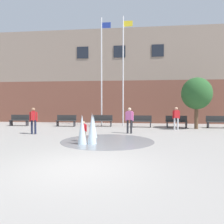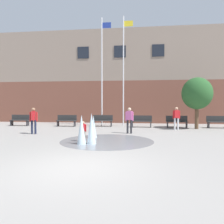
{
  "view_description": "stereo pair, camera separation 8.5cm",
  "coord_description": "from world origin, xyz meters",
  "px_view_note": "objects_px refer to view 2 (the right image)",
  "views": [
    {
      "loc": [
        1.66,
        -6.06,
        1.85
      ],
      "look_at": [
        0.06,
        7.76,
        1.3
      ],
      "focal_mm": 35.0,
      "sensor_mm": 36.0,
      "label": 1
    },
    {
      "loc": [
        1.74,
        -6.05,
        1.85
      ],
      "look_at": [
        0.06,
        7.76,
        1.3
      ],
      "focal_mm": 35.0,
      "sensor_mm": 36.0,
      "label": 2
    }
  ],
  "objects_px": {
    "park_bench_far_right": "(218,122)",
    "park_bench_center": "(103,120)",
    "park_bench_far_left": "(20,120)",
    "flagpole_left": "(102,69)",
    "adult_watching": "(34,119)",
    "street_tree_near_building": "(197,94)",
    "park_bench_under_right_flagpole": "(142,121)",
    "park_bench_left_of_flagpoles": "(67,120)",
    "flagpole_right": "(124,68)",
    "child_running": "(83,130)",
    "teen_by_trashcan": "(129,118)",
    "park_bench_near_trashcan": "(177,121)",
    "adult_in_red": "(176,117)"
  },
  "relations": [
    {
      "from": "flagpole_left",
      "to": "teen_by_trashcan",
      "type": "bearing_deg",
      "value": -60.62
    },
    {
      "from": "park_bench_under_right_flagpole",
      "to": "child_running",
      "type": "distance_m",
      "value": 7.39
    },
    {
      "from": "park_bench_far_left",
      "to": "park_bench_far_right",
      "type": "height_order",
      "value": "same"
    },
    {
      "from": "park_bench_under_right_flagpole",
      "to": "child_running",
      "type": "height_order",
      "value": "child_running"
    },
    {
      "from": "park_bench_left_of_flagpoles",
      "to": "park_bench_far_right",
      "type": "bearing_deg",
      "value": 0.71
    },
    {
      "from": "park_bench_far_right",
      "to": "teen_by_trashcan",
      "type": "distance_m",
      "value": 7.48
    },
    {
      "from": "park_bench_near_trashcan",
      "to": "flagpole_left",
      "type": "xyz_separation_m",
      "value": [
        -5.85,
        0.68,
        4.16
      ]
    },
    {
      "from": "park_bench_far_left",
      "to": "child_running",
      "type": "distance_m",
      "value": 9.79
    },
    {
      "from": "park_bench_far_left",
      "to": "street_tree_near_building",
      "type": "relative_size",
      "value": 0.43
    },
    {
      "from": "park_bench_under_right_flagpole",
      "to": "flagpole_left",
      "type": "relative_size",
      "value": 0.18
    },
    {
      "from": "park_bench_far_right",
      "to": "street_tree_near_building",
      "type": "distance_m",
      "value": 2.79
    },
    {
      "from": "child_running",
      "to": "flagpole_left",
      "type": "distance_m",
      "value": 8.45
    },
    {
      "from": "street_tree_near_building",
      "to": "park_bench_far_right",
      "type": "bearing_deg",
      "value": 22.88
    },
    {
      "from": "park_bench_far_right",
      "to": "adult_in_red",
      "type": "height_order",
      "value": "adult_in_red"
    },
    {
      "from": "park_bench_near_trashcan",
      "to": "flagpole_right",
      "type": "distance_m",
      "value": 5.89
    },
    {
      "from": "adult_in_red",
      "to": "flagpole_left",
      "type": "bearing_deg",
      "value": 145.66
    },
    {
      "from": "flagpole_left",
      "to": "park_bench_center",
      "type": "bearing_deg",
      "value": -75.84
    },
    {
      "from": "street_tree_near_building",
      "to": "park_bench_left_of_flagpoles",
      "type": "bearing_deg",
      "value": 176.66
    },
    {
      "from": "park_bench_far_left",
      "to": "park_bench_center",
      "type": "height_order",
      "value": "same"
    },
    {
      "from": "park_bench_center",
      "to": "teen_by_trashcan",
      "type": "height_order",
      "value": "teen_by_trashcan"
    },
    {
      "from": "park_bench_under_right_flagpole",
      "to": "adult_in_red",
      "type": "height_order",
      "value": "adult_in_red"
    },
    {
      "from": "park_bench_near_trashcan",
      "to": "street_tree_near_building",
      "type": "height_order",
      "value": "street_tree_near_building"
    },
    {
      "from": "park_bench_center",
      "to": "flagpole_right",
      "type": "distance_m",
      "value": 4.52
    },
    {
      "from": "park_bench_near_trashcan",
      "to": "street_tree_near_building",
      "type": "distance_m",
      "value": 2.52
    },
    {
      "from": "flagpole_left",
      "to": "park_bench_far_left",
      "type": "bearing_deg",
      "value": -174.36
    },
    {
      "from": "park_bench_left_of_flagpoles",
      "to": "flagpole_right",
      "type": "relative_size",
      "value": 0.18
    },
    {
      "from": "park_bench_left_of_flagpoles",
      "to": "park_bench_near_trashcan",
      "type": "height_order",
      "value": "same"
    },
    {
      "from": "park_bench_left_of_flagpoles",
      "to": "park_bench_near_trashcan",
      "type": "relative_size",
      "value": 1.0
    },
    {
      "from": "park_bench_left_of_flagpoles",
      "to": "child_running",
      "type": "xyz_separation_m",
      "value": [
        3.11,
        -6.73,
        0.1
      ]
    },
    {
      "from": "teen_by_trashcan",
      "to": "flagpole_right",
      "type": "bearing_deg",
      "value": 111.27
    },
    {
      "from": "flagpole_left",
      "to": "adult_watching",
      "type": "bearing_deg",
      "value": -122.69
    },
    {
      "from": "adult_in_red",
      "to": "teen_by_trashcan",
      "type": "bearing_deg",
      "value": -159.42
    },
    {
      "from": "park_bench_far_left",
      "to": "park_bench_under_right_flagpole",
      "type": "height_order",
      "value": "same"
    },
    {
      "from": "flagpole_right",
      "to": "park_bench_near_trashcan",
      "type": "bearing_deg",
      "value": -9.5
    },
    {
      "from": "teen_by_trashcan",
      "to": "adult_in_red",
      "type": "bearing_deg",
      "value": 47.08
    },
    {
      "from": "park_bench_center",
      "to": "flagpole_left",
      "type": "relative_size",
      "value": 0.18
    },
    {
      "from": "flagpole_left",
      "to": "park_bench_under_right_flagpole",
      "type": "bearing_deg",
      "value": -10.84
    },
    {
      "from": "park_bench_under_right_flagpole",
      "to": "teen_by_trashcan",
      "type": "relative_size",
      "value": 1.01
    },
    {
      "from": "park_bench_near_trashcan",
      "to": "teen_by_trashcan",
      "type": "relative_size",
      "value": 1.01
    },
    {
      "from": "park_bench_center",
      "to": "street_tree_near_building",
      "type": "height_order",
      "value": "street_tree_near_building"
    },
    {
      "from": "child_running",
      "to": "teen_by_trashcan",
      "type": "bearing_deg",
      "value": -156.78
    },
    {
      "from": "adult_watching",
      "to": "park_bench_under_right_flagpole",
      "type": "bearing_deg",
      "value": -73.39
    },
    {
      "from": "park_bench_far_right",
      "to": "park_bench_center",
      "type": "bearing_deg",
      "value": 179.17
    },
    {
      "from": "park_bench_center",
      "to": "park_bench_near_trashcan",
      "type": "relative_size",
      "value": 1.0
    },
    {
      "from": "park_bench_far_left",
      "to": "child_running",
      "type": "xyz_separation_m",
      "value": [
        7.11,
        -6.74,
        0.1
      ]
    },
    {
      "from": "park_bench_near_trashcan",
      "to": "park_bench_under_right_flagpole",
      "type": "bearing_deg",
      "value": 178.43
    },
    {
      "from": "child_running",
      "to": "teen_by_trashcan",
      "type": "height_order",
      "value": "teen_by_trashcan"
    },
    {
      "from": "park_bench_far_left",
      "to": "park_bench_far_right",
      "type": "relative_size",
      "value": 1.0
    },
    {
      "from": "park_bench_under_right_flagpole",
      "to": "park_bench_left_of_flagpoles",
      "type": "bearing_deg",
      "value": -179.4
    },
    {
      "from": "adult_in_red",
      "to": "teen_by_trashcan",
      "type": "relative_size",
      "value": 1.0
    }
  ]
}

